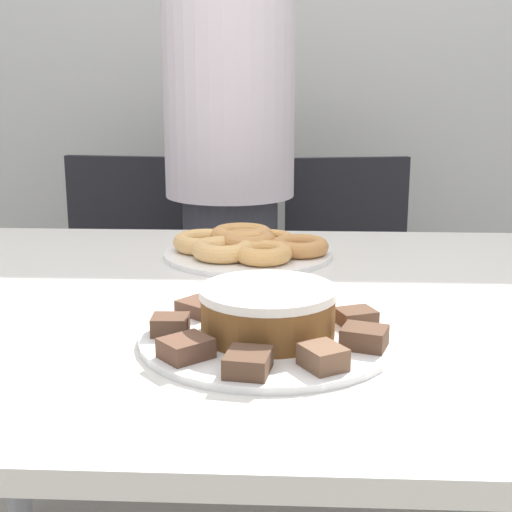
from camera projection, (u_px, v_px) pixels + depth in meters
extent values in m
cube|color=beige|center=(283.00, 28.00, 2.61)|extent=(8.00, 0.05, 2.60)
cube|color=silver|center=(268.00, 307.00, 1.16)|extent=(1.41, 1.07, 0.03)
cylinder|color=silver|center=(10.00, 393.00, 1.74)|extent=(0.06, 0.06, 0.74)
cylinder|color=#383842|center=(231.00, 330.00, 2.09)|extent=(0.27, 0.27, 0.80)
cylinder|color=silver|center=(229.00, 80.00, 1.92)|extent=(0.36, 0.36, 0.63)
cylinder|color=black|center=(114.00, 435.00, 2.28)|extent=(0.44, 0.44, 0.01)
cylinder|color=#262626|center=(111.00, 374.00, 2.23)|extent=(0.06, 0.06, 0.40)
cube|color=black|center=(108.00, 307.00, 2.18)|extent=(0.49, 0.49, 0.04)
cube|color=black|center=(127.00, 221.00, 2.32)|extent=(0.40, 0.08, 0.42)
cylinder|color=black|center=(356.00, 440.00, 2.25)|extent=(0.44, 0.44, 0.01)
cylinder|color=#262626|center=(358.00, 379.00, 2.20)|extent=(0.06, 0.06, 0.40)
cube|color=black|center=(361.00, 311.00, 2.14)|extent=(0.51, 0.51, 0.04)
cube|color=black|center=(346.00, 223.00, 2.29)|extent=(0.40, 0.10, 0.42)
cylinder|color=white|center=(268.00, 338.00, 0.96)|extent=(0.35, 0.35, 0.01)
cylinder|color=white|center=(248.00, 254.00, 1.43)|extent=(0.34, 0.34, 0.01)
cylinder|color=brown|center=(268.00, 315.00, 0.95)|extent=(0.18, 0.18, 0.05)
cylinder|color=white|center=(268.00, 292.00, 0.95)|extent=(0.18, 0.18, 0.01)
cube|color=brown|center=(312.00, 301.00, 1.07)|extent=(0.07, 0.07, 0.02)
cube|color=#513828|center=(253.00, 297.00, 1.08)|extent=(0.06, 0.07, 0.02)
cube|color=brown|center=(199.00, 307.00, 1.04)|extent=(0.07, 0.07, 0.02)
cube|color=#513828|center=(170.00, 325.00, 0.96)|extent=(0.05, 0.04, 0.03)
cube|color=brown|center=(186.00, 348.00, 0.88)|extent=(0.08, 0.08, 0.02)
cube|color=#513828|center=(248.00, 362.00, 0.83)|extent=(0.06, 0.07, 0.03)
cube|color=brown|center=(323.00, 357.00, 0.85)|extent=(0.06, 0.07, 0.03)
cube|color=#513828|center=(364.00, 337.00, 0.91)|extent=(0.07, 0.06, 0.03)
cube|color=#513828|center=(356.00, 317.00, 1.00)|extent=(0.06, 0.06, 0.02)
torus|color=#C68447|center=(248.00, 242.00, 1.42)|extent=(0.12, 0.12, 0.04)
torus|color=tan|center=(263.00, 253.00, 1.34)|extent=(0.11, 0.11, 0.03)
torus|color=#C68447|center=(300.00, 246.00, 1.40)|extent=(0.11, 0.11, 0.03)
torus|color=tan|center=(267.00, 240.00, 1.46)|extent=(0.11, 0.11, 0.03)
torus|color=#D18E4C|center=(242.00, 236.00, 1.47)|extent=(0.13, 0.13, 0.04)
torus|color=#E5AD66|center=(205.00, 242.00, 1.43)|extent=(0.13, 0.13, 0.03)
torus|color=#E5AD66|center=(223.00, 249.00, 1.37)|extent=(0.12, 0.12, 0.03)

